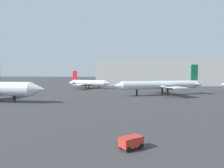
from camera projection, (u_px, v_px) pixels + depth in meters
The scene contains 4 objects.
airplane_distant at pixel (162, 85), 69.12m from camera, with size 33.03×20.64×10.58m.
airplane_far_right at pixel (88, 83), 95.94m from camera, with size 22.20×21.23×8.46m.
baggage_cart at pixel (131, 142), 20.99m from camera, with size 2.69×2.51×1.30m.
terminal_building at pixel (157, 73), 123.50m from camera, with size 72.45×22.69×14.25m, color #B7B7B2.
Camera 1 is at (-1.92, -12.21, 8.06)m, focal length 32.38 mm.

